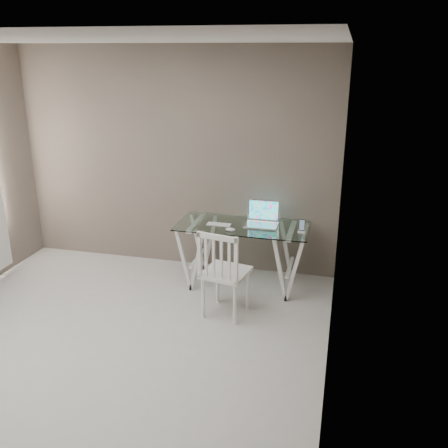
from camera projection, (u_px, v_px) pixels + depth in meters
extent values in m
plane|color=#ADABA6|center=(98.00, 359.00, 4.49)|extent=(4.50, 4.50, 0.00)
cube|color=white|center=(66.00, 40.00, 3.58)|extent=(4.00, 4.50, 0.02)
cube|color=#64584E|center=(175.00, 160.00, 6.09)|extent=(4.00, 0.02, 2.70)
cube|color=#64584E|center=(336.00, 239.00, 3.58)|extent=(0.02, 4.50, 2.70)
cube|color=silver|center=(243.00, 226.00, 5.67)|extent=(1.50, 0.70, 0.01)
cube|color=silver|center=(197.00, 252.00, 5.92)|extent=(0.24, 0.62, 0.72)
cube|color=silver|center=(290.00, 261.00, 5.67)|extent=(0.24, 0.62, 0.72)
cube|color=white|center=(226.00, 272.00, 5.12)|extent=(0.51, 0.51, 0.04)
cylinder|color=white|center=(203.00, 298.00, 5.12)|extent=(0.04, 0.04, 0.45)
cylinder|color=white|center=(235.00, 305.00, 4.99)|extent=(0.04, 0.04, 0.45)
cylinder|color=white|center=(218.00, 284.00, 5.43)|extent=(0.04, 0.04, 0.45)
cylinder|color=white|center=(248.00, 290.00, 5.29)|extent=(0.04, 0.04, 0.45)
cube|color=white|center=(217.00, 258.00, 4.87)|extent=(0.44, 0.11, 0.49)
cube|color=silver|center=(261.00, 225.00, 5.64)|extent=(0.37, 0.26, 0.02)
cube|color=#19D899|center=(264.00, 210.00, 5.73)|extent=(0.37, 0.05, 0.25)
cube|color=silver|center=(219.00, 225.00, 5.67)|extent=(0.29, 0.12, 0.01)
ellipsoid|color=white|center=(230.00, 229.00, 5.48)|extent=(0.11, 0.07, 0.04)
cube|color=white|center=(301.00, 232.00, 5.44)|extent=(0.08, 0.08, 0.02)
cube|color=black|center=(302.00, 225.00, 5.43)|extent=(0.06, 0.03, 0.13)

